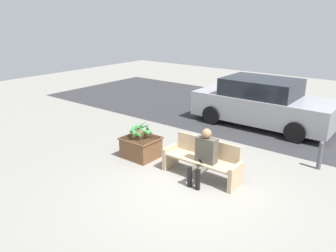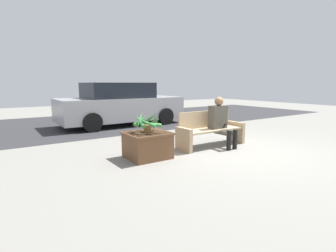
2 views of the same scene
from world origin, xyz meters
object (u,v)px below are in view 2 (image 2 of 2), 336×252
object	(u,v)px
bench	(210,130)
parked_car	(120,105)
planter_box	(148,144)
bollard_post	(212,117)
person_seated	(220,120)
potted_plant	(148,122)

from	to	relation	value
bench	parked_car	size ratio (longest dim) A/B	0.41
planter_box	bollard_post	distance (m)	4.29
person_seated	parked_car	size ratio (longest dim) A/B	0.27
planter_box	parked_car	size ratio (longest dim) A/B	0.20
bench	planter_box	distance (m)	1.79
planter_box	person_seated	bearing A→B (deg)	-3.45
person_seated	parked_car	world-z (taller)	parked_car
person_seated	potted_plant	xyz separation A→B (m)	(-1.94, 0.11, 0.10)
planter_box	potted_plant	xyz separation A→B (m)	(0.00, -0.01, 0.47)
person_seated	potted_plant	distance (m)	1.94
bench	person_seated	distance (m)	0.35
planter_box	potted_plant	bearing A→B (deg)	-71.48
potted_plant	bollard_post	size ratio (longest dim) A/B	0.83
bench	parked_car	world-z (taller)	parked_car
bench	person_seated	size ratio (longest dim) A/B	1.50
bollard_post	potted_plant	bearing A→B (deg)	-151.04
potted_plant	parked_car	bearing A→B (deg)	72.88
person_seated	potted_plant	bearing A→B (deg)	176.75
planter_box	parked_car	distance (m)	4.58
bench	parked_car	bearing A→B (deg)	95.89
potted_plant	parked_car	distance (m)	4.56
bench	planter_box	size ratio (longest dim) A/B	2.07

